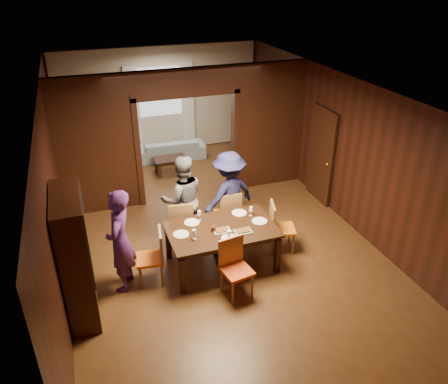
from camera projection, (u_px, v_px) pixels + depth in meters
name	position (u px, v px, depth m)	size (l,w,h in m)	color
floor	(211.00, 230.00, 8.77)	(9.00, 9.00, 0.00)	#522B17
ceiling	(209.00, 87.00, 7.42)	(5.50, 9.00, 0.02)	silver
room_walls	(184.00, 129.00, 9.64)	(5.52, 9.01, 2.90)	black
person_purple	(120.00, 241.00, 6.87)	(0.64, 0.42, 1.76)	#451F5D
person_grey	(183.00, 199.00, 8.12)	(0.84, 0.66, 1.73)	#5C5C63
person_navy	(229.00, 195.00, 8.29)	(1.12, 0.64, 1.73)	#1A1940
sofa	(171.00, 149.00, 11.88)	(1.85, 0.72, 0.54)	#98B4C7
serving_bowl	(222.00, 221.00, 7.56)	(0.32, 0.32, 0.08)	black
dining_table	(222.00, 246.00, 7.62)	(1.85, 1.15, 0.76)	black
coffee_table	(170.00, 165.00, 11.10)	(0.80, 0.50, 0.40)	black
chair_left	(150.00, 257.00, 7.16)	(0.44, 0.44, 0.97)	orange
chair_right	(283.00, 227.00, 7.97)	(0.44, 0.44, 0.97)	orange
chair_far_l	(181.00, 222.00, 8.12)	(0.44, 0.44, 0.97)	red
chair_far_r	(227.00, 212.00, 8.45)	(0.44, 0.44, 0.97)	orange
chair_near	(237.00, 269.00, 6.88)	(0.44, 0.44, 0.97)	#DA4314
hutch	(76.00, 257.00, 6.31)	(0.40, 1.20, 2.00)	black
door_right	(321.00, 156.00, 9.49)	(0.06, 0.90, 2.10)	black
window_far	(160.00, 92.00, 11.68)	(1.20, 0.03, 1.30)	silver
curtain_left	(133.00, 111.00, 11.64)	(0.35, 0.06, 2.40)	white
curtain_right	(188.00, 106.00, 12.08)	(0.35, 0.06, 2.40)	white
plate_left	(181.00, 234.00, 7.26)	(0.27, 0.27, 0.01)	silver
plate_far_l	(192.00, 222.00, 7.59)	(0.27, 0.27, 0.01)	white
plate_far_r	(239.00, 213.00, 7.88)	(0.27, 0.27, 0.01)	white
plate_right	(260.00, 221.00, 7.63)	(0.27, 0.27, 0.01)	silver
plate_near	(229.00, 238.00, 7.15)	(0.27, 0.27, 0.01)	silver
platter_a	(222.00, 230.00, 7.34)	(0.30, 0.20, 0.04)	gray
platter_b	(243.00, 231.00, 7.32)	(0.30, 0.20, 0.04)	gray
wineglass_left	(194.00, 235.00, 7.10)	(0.08, 0.08, 0.18)	silver
wineglass_far	(199.00, 215.00, 7.64)	(0.08, 0.08, 0.18)	silver
wineglass_right	(251.00, 211.00, 7.76)	(0.08, 0.08, 0.18)	silver
tumbler	(229.00, 234.00, 7.14)	(0.07, 0.07, 0.14)	silver
condiment_jar	(213.00, 228.00, 7.32)	(0.08, 0.08, 0.11)	#492311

